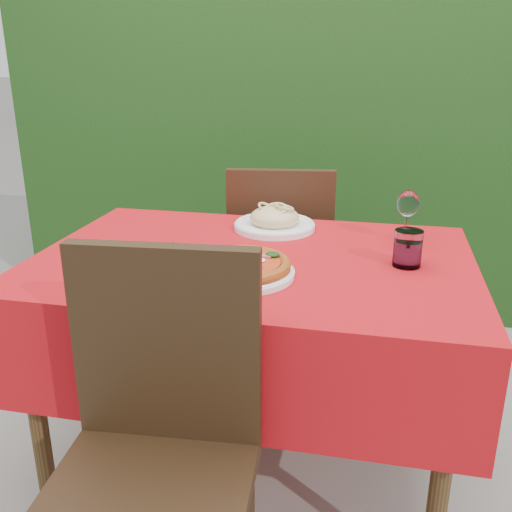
% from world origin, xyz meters
% --- Properties ---
extents(ground, '(60.00, 60.00, 0.00)m').
position_xyz_m(ground, '(0.00, 0.00, 0.00)').
color(ground, slate).
rests_on(ground, ground).
extents(hedge, '(3.20, 0.55, 1.78)m').
position_xyz_m(hedge, '(0.00, 1.55, 0.92)').
color(hedge, black).
rests_on(hedge, ground).
extents(dining_table, '(1.26, 0.86, 0.75)m').
position_xyz_m(dining_table, '(0.00, 0.00, 0.60)').
color(dining_table, '#493217').
rests_on(dining_table, ground).
extents(chair_near, '(0.45, 0.45, 0.93)m').
position_xyz_m(chair_near, '(-0.08, -0.58, 0.53)').
color(chair_near, black).
rests_on(chair_near, ground).
extents(chair_far, '(0.46, 0.46, 0.90)m').
position_xyz_m(chair_far, '(-0.03, 0.63, 0.52)').
color(chair_far, black).
rests_on(chair_far, ground).
extents(pizza_plate, '(0.29, 0.29, 0.05)m').
position_xyz_m(pizza_plate, '(0.00, -0.16, 0.77)').
color(pizza_plate, white).
rests_on(pizza_plate, dining_table).
extents(pasta_plate, '(0.27, 0.27, 0.08)m').
position_xyz_m(pasta_plate, '(0.01, 0.28, 0.78)').
color(pasta_plate, white).
rests_on(pasta_plate, dining_table).
extents(water_glass, '(0.08, 0.08, 0.10)m').
position_xyz_m(water_glass, '(0.43, 0.01, 0.79)').
color(water_glass, white).
rests_on(water_glass, dining_table).
extents(wine_glass, '(0.07, 0.07, 0.17)m').
position_xyz_m(wine_glass, '(0.44, 0.24, 0.86)').
color(wine_glass, silver).
rests_on(wine_glass, dining_table).
extents(fork, '(0.03, 0.19, 0.00)m').
position_xyz_m(fork, '(-0.27, -0.04, 0.75)').
color(fork, '#B4B3BA').
rests_on(fork, dining_table).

